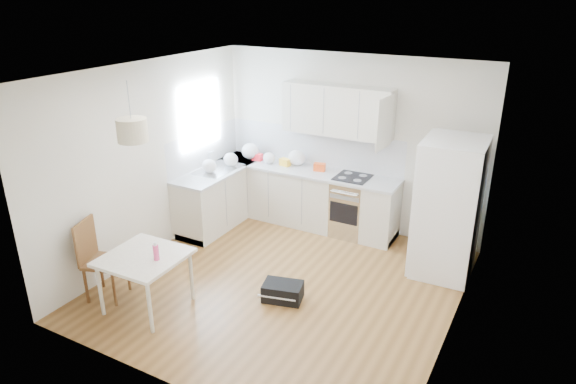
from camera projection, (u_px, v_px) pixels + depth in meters
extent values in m
plane|color=brown|center=(283.00, 284.00, 6.65)|extent=(4.20, 4.20, 0.00)
plane|color=white|center=(282.00, 73.00, 5.65)|extent=(4.20, 4.20, 0.00)
plane|color=silver|center=(349.00, 143.00, 7.86)|extent=(4.20, 0.00, 4.20)
plane|color=silver|center=(150.00, 160.00, 7.08)|extent=(0.00, 4.20, 4.20)
plane|color=silver|center=(463.00, 222.00, 5.22)|extent=(0.00, 4.20, 4.20)
cube|color=#BFE0F9|center=(200.00, 115.00, 7.86)|extent=(0.02, 1.00, 1.00)
cube|color=beige|center=(305.00, 197.00, 8.22)|extent=(3.00, 0.60, 0.88)
cube|color=beige|center=(222.00, 196.00, 8.26)|extent=(0.60, 1.80, 0.88)
cube|color=#B5B8BA|center=(305.00, 170.00, 8.05)|extent=(3.02, 0.64, 0.04)
cube|color=#B5B8BA|center=(220.00, 169.00, 8.09)|extent=(0.64, 1.82, 0.04)
cube|color=white|center=(314.00, 147.00, 8.17)|extent=(3.00, 0.01, 0.58)
cube|color=white|center=(204.00, 148.00, 8.11)|extent=(0.01, 1.80, 0.58)
cube|color=beige|center=(337.00, 110.00, 7.60)|extent=(1.70, 0.32, 0.75)
cube|color=beige|center=(144.00, 257.00, 5.93)|extent=(0.90, 0.90, 0.04)
cylinder|color=beige|center=(100.00, 290.00, 5.91)|extent=(0.05, 0.05, 0.65)
cylinder|color=beige|center=(150.00, 307.00, 5.60)|extent=(0.05, 0.05, 0.65)
cylinder|color=beige|center=(144.00, 262.00, 6.52)|extent=(0.05, 0.05, 0.65)
cylinder|color=beige|center=(191.00, 276.00, 6.21)|extent=(0.05, 0.05, 0.65)
cylinder|color=#D73B71|center=(156.00, 251.00, 5.79)|extent=(0.07, 0.07, 0.22)
cube|color=black|center=(283.00, 291.00, 6.28)|extent=(0.54, 0.42, 0.22)
cylinder|color=beige|center=(132.00, 130.00, 5.38)|extent=(0.38, 0.38, 0.25)
ellipsoid|color=white|center=(250.00, 151.00, 8.47)|extent=(0.30, 0.25, 0.27)
ellipsoid|color=white|center=(269.00, 158.00, 8.27)|extent=(0.20, 0.17, 0.18)
ellipsoid|color=white|center=(297.00, 158.00, 8.17)|extent=(0.28, 0.24, 0.25)
ellipsoid|color=white|center=(231.00, 159.00, 8.15)|extent=(0.24, 0.20, 0.21)
ellipsoid|color=white|center=(209.00, 166.00, 7.86)|extent=(0.24, 0.20, 0.21)
cube|color=#D84413|center=(320.00, 167.00, 7.95)|extent=(0.19, 0.14, 0.12)
cube|color=gold|center=(285.00, 162.00, 8.18)|extent=(0.18, 0.13, 0.11)
cube|color=red|center=(257.00, 157.00, 8.43)|extent=(0.17, 0.11, 0.11)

